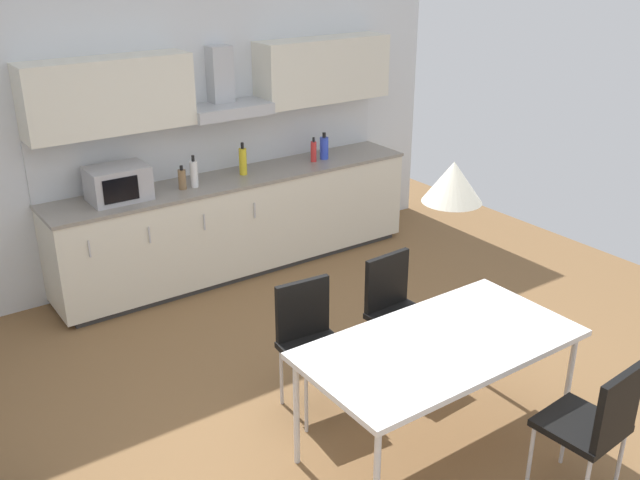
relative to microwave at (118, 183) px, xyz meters
name	(u,v)px	position (x,y,z in m)	size (l,w,h in m)	color
ground_plane	(347,435)	(0.42, -2.56, -1.06)	(7.64, 8.58, 0.02)	brown
wall_back	(146,120)	(0.42, 0.35, 0.40)	(6.11, 0.10, 2.90)	silver
kitchen_counter	(239,222)	(1.09, 0.00, -0.59)	(3.46, 0.62, 0.91)	#333333
backsplash_tile	(220,142)	(1.09, 0.29, 0.12)	(3.44, 0.02, 0.51)	silver
upper_wall_cabinets	(225,83)	(1.09, 0.13, 0.68)	(3.44, 0.40, 0.59)	silver
microwave	(118,183)	(0.00, 0.00, 0.00)	(0.48, 0.35, 0.28)	#ADADB2
bottle_red	(314,151)	(1.92, -0.02, -0.04)	(0.06, 0.06, 0.24)	red
bottle_yellow	(243,161)	(1.17, 0.01, -0.01)	(0.07, 0.07, 0.30)	yellow
bottle_white	(194,174)	(0.65, -0.06, -0.02)	(0.07, 0.07, 0.28)	white
bottle_brown	(182,179)	(0.54, -0.05, -0.05)	(0.07, 0.07, 0.21)	brown
bottle_blue	(324,148)	(2.06, 0.00, -0.03)	(0.08, 0.08, 0.26)	blue
dining_table	(440,348)	(0.78, -2.96, -0.34)	(1.64, 0.85, 0.75)	white
chair_near_right	(596,420)	(1.16, -3.77, -0.51)	(0.43, 0.43, 0.87)	black
chair_far_left	(310,334)	(0.42, -2.16, -0.51)	(0.43, 0.43, 0.87)	black
chair_far_right	(396,303)	(1.15, -2.16, -0.51)	(0.42, 0.42, 0.87)	black
pendant_lamp	(453,182)	(0.78, -2.96, 0.67)	(0.32, 0.32, 0.22)	silver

